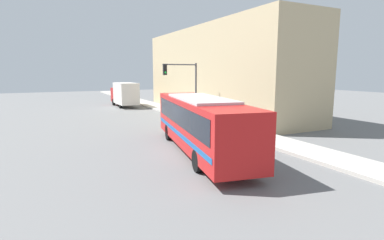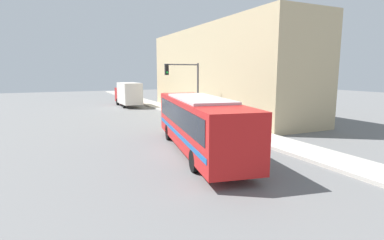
{
  "view_description": "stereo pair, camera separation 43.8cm",
  "coord_description": "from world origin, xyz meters",
  "px_view_note": "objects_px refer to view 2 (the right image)",
  "views": [
    {
      "loc": [
        -7.3,
        -14.84,
        4.44
      ],
      "look_at": [
        1.41,
        2.54,
        1.34
      ],
      "focal_mm": 28.0,
      "sensor_mm": 36.0,
      "label": 1
    },
    {
      "loc": [
        -6.91,
        -15.03,
        4.44
      ],
      "look_at": [
        1.41,
        2.54,
        1.34
      ],
      "focal_mm": 28.0,
      "sensor_mm": 36.0,
      "label": 2
    }
  ],
  "objects_px": {
    "pedestrian_near_corner": "(242,117)",
    "parking_meter": "(197,110)",
    "city_bus": "(199,121)",
    "traffic_light_pole": "(186,81)",
    "delivery_truck": "(128,94)",
    "fire_hydrant": "(215,120)"
  },
  "relations": [
    {
      "from": "delivery_truck",
      "to": "traffic_light_pole",
      "type": "relative_size",
      "value": 1.31
    },
    {
      "from": "delivery_truck",
      "to": "fire_hydrant",
      "type": "bearing_deg",
      "value": -81.03
    },
    {
      "from": "city_bus",
      "to": "traffic_light_pole",
      "type": "distance_m",
      "value": 10.7
    },
    {
      "from": "city_bus",
      "to": "traffic_light_pole",
      "type": "relative_size",
      "value": 2.31
    },
    {
      "from": "fire_hydrant",
      "to": "traffic_light_pole",
      "type": "xyz_separation_m",
      "value": [
        -1.0,
        3.53,
        3.12
      ]
    },
    {
      "from": "parking_meter",
      "to": "pedestrian_near_corner",
      "type": "bearing_deg",
      "value": -78.89
    },
    {
      "from": "traffic_light_pole",
      "to": "fire_hydrant",
      "type": "bearing_deg",
      "value": -74.22
    },
    {
      "from": "pedestrian_near_corner",
      "to": "city_bus",
      "type": "bearing_deg",
      "value": -144.08
    },
    {
      "from": "city_bus",
      "to": "delivery_truck",
      "type": "xyz_separation_m",
      "value": [
        1.86,
        24.3,
        -0.11
      ]
    },
    {
      "from": "city_bus",
      "to": "delivery_truck",
      "type": "bearing_deg",
      "value": 96.58
    },
    {
      "from": "parking_meter",
      "to": "traffic_light_pole",
      "type": "bearing_deg",
      "value": 176.62
    },
    {
      "from": "traffic_light_pole",
      "to": "city_bus",
      "type": "bearing_deg",
      "value": -110.54
    },
    {
      "from": "pedestrian_near_corner",
      "to": "parking_meter",
      "type": "bearing_deg",
      "value": 101.11
    },
    {
      "from": "traffic_light_pole",
      "to": "parking_meter",
      "type": "distance_m",
      "value": 2.86
    },
    {
      "from": "fire_hydrant",
      "to": "pedestrian_near_corner",
      "type": "xyz_separation_m",
      "value": [
        1.1,
        -2.14,
        0.48
      ]
    },
    {
      "from": "parking_meter",
      "to": "fire_hydrant",
      "type": "bearing_deg",
      "value": -90.0
    },
    {
      "from": "delivery_truck",
      "to": "pedestrian_near_corner",
      "type": "distance_m",
      "value": 20.49
    },
    {
      "from": "fire_hydrant",
      "to": "delivery_truck",
      "type": "bearing_deg",
      "value": 98.97
    },
    {
      "from": "city_bus",
      "to": "pedestrian_near_corner",
      "type": "xyz_separation_m",
      "value": [
        5.79,
        4.2,
        -0.76
      ]
    },
    {
      "from": "delivery_truck",
      "to": "traffic_light_pole",
      "type": "distance_m",
      "value": 14.69
    },
    {
      "from": "delivery_truck",
      "to": "fire_hydrant",
      "type": "xyz_separation_m",
      "value": [
        2.83,
        -17.96,
        -1.12
      ]
    },
    {
      "from": "delivery_truck",
      "to": "pedestrian_near_corner",
      "type": "height_order",
      "value": "delivery_truck"
    }
  ]
}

